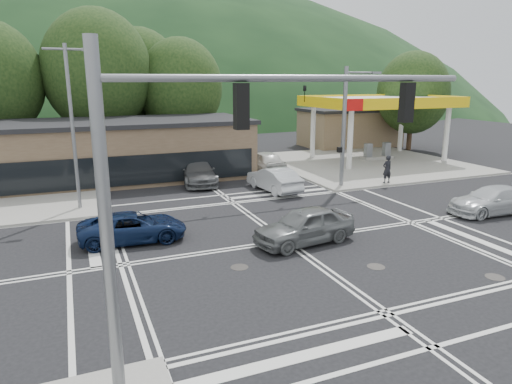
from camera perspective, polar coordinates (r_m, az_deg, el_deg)
name	(u,v)px	position (r m, az deg, el deg)	size (l,w,h in m)	color
ground	(286,241)	(20.97, 3.75, -6.14)	(120.00, 120.00, 0.00)	black
sidewalk_ne	(365,163)	(40.99, 13.45, 3.55)	(16.00, 16.00, 0.15)	gray
gas_station_canopy	(380,104)	(42.41, 15.26, 10.55)	(12.32, 8.34, 5.75)	silver
convenience_store	(350,129)	(51.70, 11.63, 7.77)	(10.00, 6.00, 3.80)	#846B4F
commercial_row	(81,154)	(35.04, -20.99, 4.50)	(24.00, 8.00, 4.00)	brown
hill_north	(108,112)	(108.24, -17.96, 9.45)	(252.00, 126.00, 140.00)	black
tree_n_b	(97,72)	(41.75, -19.22, 14.01)	(9.00, 9.00, 12.98)	#382619
tree_n_c	(180,87)	(42.78, -9.46, 12.81)	(7.60, 7.60, 10.87)	#382619
tree_n_e	(139,80)	(46.15, -14.39, 13.45)	(8.40, 8.40, 11.98)	#382619
tree_ne	(413,93)	(49.92, 19.02, 11.64)	(7.20, 7.20, 9.99)	#382619
streetlight_nw	(73,120)	(26.74, -21.91, 8.36)	(2.50, 0.25, 9.00)	slate
signal_mast_ne	(328,113)	(30.31, 8.97, 9.77)	(11.65, 0.30, 8.00)	slate
signal_mast_sw	(190,177)	(9.95, -8.21, 1.84)	(9.14, 0.28, 8.00)	slate
car_blue_west	(133,227)	(21.45, -15.14, -4.26)	(2.21, 4.79, 1.33)	#0E1C3E
car_grey_center	(305,226)	(20.55, 6.09, -4.21)	(1.92, 4.77, 1.63)	slate
car_silver_east	(492,200)	(28.12, 27.46, -0.93)	(2.06, 5.06, 1.47)	silver
car_queue_a	(274,179)	(30.02, 2.26, 1.62)	(1.67, 4.78, 1.58)	silver
car_queue_b	(265,161)	(36.26, 1.10, 3.87)	(2.02, 5.01, 1.71)	silver
car_northbound	(198,172)	(32.51, -7.27, 2.51)	(2.27, 5.58, 1.62)	#525456
pedestrian	(387,169)	(32.89, 16.07, 2.75)	(0.71, 0.46, 1.94)	black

